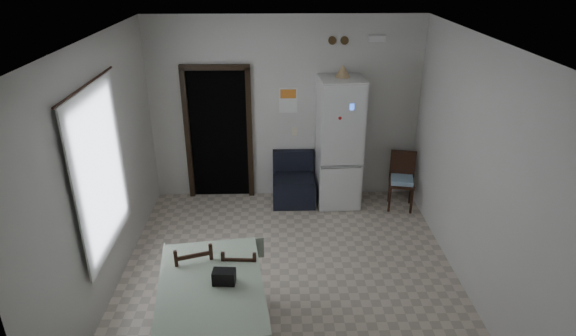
# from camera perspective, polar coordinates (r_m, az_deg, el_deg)

# --- Properties ---
(ground) EXTENTS (4.50, 4.50, 0.00)m
(ground) POSITION_cam_1_polar(r_m,az_deg,el_deg) (6.19, 0.13, -12.55)
(ground) COLOR #C0B09D
(ground) RESTS_ON ground
(ceiling) EXTENTS (4.20, 4.50, 0.02)m
(ceiling) POSITION_cam_1_polar(r_m,az_deg,el_deg) (5.02, 0.16, 14.99)
(ceiling) COLOR white
(ceiling) RESTS_ON ground
(wall_back) EXTENTS (4.20, 0.02, 2.90)m
(wall_back) POSITION_cam_1_polar(r_m,az_deg,el_deg) (7.55, -0.36, 6.84)
(wall_back) COLOR silver
(wall_back) RESTS_ON ground
(wall_front) EXTENTS (4.20, 0.02, 2.90)m
(wall_front) POSITION_cam_1_polar(r_m,az_deg,el_deg) (3.53, 1.26, -15.55)
(wall_front) COLOR silver
(wall_front) RESTS_ON ground
(wall_left) EXTENTS (0.02, 4.50, 2.90)m
(wall_left) POSITION_cam_1_polar(r_m,az_deg,el_deg) (5.79, -21.13, -0.46)
(wall_left) COLOR silver
(wall_left) RESTS_ON ground
(wall_right) EXTENTS (0.02, 4.50, 2.90)m
(wall_right) POSITION_cam_1_polar(r_m,az_deg,el_deg) (5.89, 21.01, 0.01)
(wall_right) COLOR silver
(wall_right) RESTS_ON ground
(doorway) EXTENTS (1.06, 0.52, 2.22)m
(doorway) POSITION_cam_1_polar(r_m,az_deg,el_deg) (7.92, -8.03, 4.46)
(doorway) COLOR black
(doorway) RESTS_ON ground
(window_recess) EXTENTS (0.10, 1.20, 1.60)m
(window_recess) POSITION_cam_1_polar(r_m,az_deg,el_deg) (5.59, -22.39, -0.38)
(window_recess) COLOR silver
(window_recess) RESTS_ON ground
(curtain) EXTENTS (0.02, 1.45, 1.85)m
(curtain) POSITION_cam_1_polar(r_m,az_deg,el_deg) (5.55, -21.33, -0.37)
(curtain) COLOR silver
(curtain) RESTS_ON ground
(curtain_rod) EXTENTS (0.02, 1.60, 0.02)m
(curtain_rod) POSITION_cam_1_polar(r_m,az_deg,el_deg) (5.26, -22.79, 9.09)
(curtain_rod) COLOR black
(curtain_rod) RESTS_ON ground
(calendar) EXTENTS (0.28, 0.02, 0.40)m
(calendar) POSITION_cam_1_polar(r_m,az_deg,el_deg) (7.49, 0.02, 8.06)
(calendar) COLOR white
(calendar) RESTS_ON ground
(calendar_image) EXTENTS (0.24, 0.01, 0.14)m
(calendar_image) POSITION_cam_1_polar(r_m,az_deg,el_deg) (7.46, 0.02, 8.78)
(calendar_image) COLOR orange
(calendar_image) RESTS_ON ground
(light_switch) EXTENTS (0.08, 0.02, 0.12)m
(light_switch) POSITION_cam_1_polar(r_m,az_deg,el_deg) (7.66, 0.77, 4.33)
(light_switch) COLOR beige
(light_switch) RESTS_ON ground
(vent_left) EXTENTS (0.12, 0.03, 0.12)m
(vent_left) POSITION_cam_1_polar(r_m,az_deg,el_deg) (7.34, 5.28, 14.82)
(vent_left) COLOR #513A20
(vent_left) RESTS_ON ground
(vent_right) EXTENTS (0.12, 0.03, 0.12)m
(vent_right) POSITION_cam_1_polar(r_m,az_deg,el_deg) (7.36, 6.72, 14.79)
(vent_right) COLOR #513A20
(vent_right) RESTS_ON ground
(emergency_light) EXTENTS (0.25, 0.07, 0.09)m
(emergency_light) POSITION_cam_1_polar(r_m,az_deg,el_deg) (7.41, 10.48, 14.87)
(emergency_light) COLOR white
(emergency_light) RESTS_ON ground
(fridge) EXTENTS (0.69, 0.69, 2.04)m
(fridge) POSITION_cam_1_polar(r_m,az_deg,el_deg) (7.46, 6.07, 2.95)
(fridge) COLOR silver
(fridge) RESTS_ON ground
(tan_cone) EXTENTS (0.24, 0.24, 0.18)m
(tan_cone) POSITION_cam_1_polar(r_m,az_deg,el_deg) (7.18, 6.52, 11.37)
(tan_cone) COLOR tan
(tan_cone) RESTS_ON fridge
(navy_seat) EXTENTS (0.67, 0.64, 0.80)m
(navy_seat) POSITION_cam_1_polar(r_m,az_deg,el_deg) (7.64, 0.70, -1.39)
(navy_seat) COLOR black
(navy_seat) RESTS_ON ground
(corner_chair) EXTENTS (0.46, 0.46, 0.90)m
(corner_chair) POSITION_cam_1_polar(r_m,az_deg,el_deg) (7.68, 13.32, -1.59)
(corner_chair) COLOR black
(corner_chair) RESTS_ON ground
(dining_table) EXTENTS (1.19, 1.64, 0.79)m
(dining_table) POSITION_cam_1_polar(r_m,az_deg,el_deg) (5.06, -8.86, -16.98)
(dining_table) COLOR #A8BBA0
(dining_table) RESTS_ON ground
(black_bag) EXTENTS (0.23, 0.15, 0.14)m
(black_bag) POSITION_cam_1_polar(r_m,az_deg,el_deg) (4.76, -7.59, -12.67)
(black_bag) COLOR black
(black_bag) RESTS_ON dining_table
(dining_chair_far_left) EXTENTS (0.53, 0.53, 0.97)m
(dining_chair_far_left) POSITION_cam_1_polar(r_m,az_deg,el_deg) (5.45, -11.12, -12.53)
(dining_chair_far_left) COLOR black
(dining_chair_far_left) RESTS_ON ground
(dining_chair_far_right) EXTENTS (0.41, 0.41, 0.89)m
(dining_chair_far_right) POSITION_cam_1_polar(r_m,az_deg,el_deg) (5.42, -5.44, -12.91)
(dining_chair_far_right) COLOR black
(dining_chair_far_right) RESTS_ON ground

